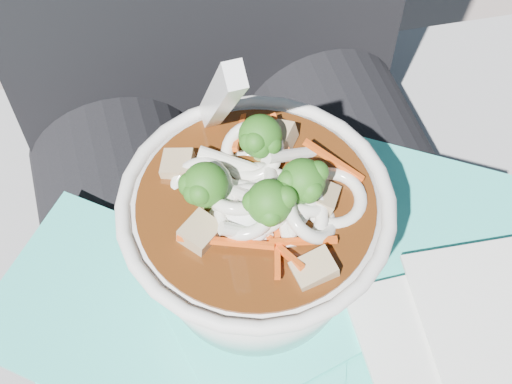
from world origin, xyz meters
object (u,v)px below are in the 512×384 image
object	(u,v)px
udon_bowl	(256,230)
plastic_bag	(294,322)
stone_ledge	(246,329)
lap	(296,352)
person_body	(262,235)

from	to	relation	value
udon_bowl	plastic_bag	bearing A→B (deg)	-68.95
plastic_bag	stone_ledge	bearing A→B (deg)	86.82
lap	udon_bowl	bearing A→B (deg)	128.72
udon_bowl	lap	bearing A→B (deg)	-51.28
stone_ledge	person_body	xyz separation A→B (m)	(0.00, -0.06, 0.32)
lap	plastic_bag	distance (m)	0.08
stone_ledge	lap	size ratio (longest dim) A/B	2.08
plastic_bag	udon_bowl	distance (m)	0.08
person_body	plastic_bag	bearing A→B (deg)	-94.99
person_body	udon_bowl	size ratio (longest dim) A/B	4.80
lap	udon_bowl	size ratio (longest dim) A/B	2.35
lap	udon_bowl	xyz separation A→B (m)	(-0.02, 0.03, 0.15)
stone_ledge	person_body	bearing A→B (deg)	-90.00
lap	udon_bowl	distance (m)	0.15
udon_bowl	person_body	bearing A→B (deg)	69.38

